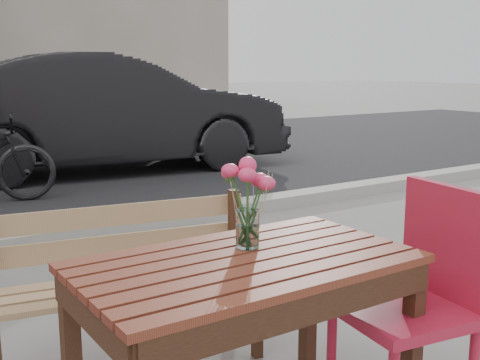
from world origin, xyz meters
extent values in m
cube|color=gray|center=(0.00, 3.00, 0.06)|extent=(30.00, 0.25, 0.12)
cube|color=gray|center=(5.00, 15.00, 3.00)|extent=(7.00, 3.00, 6.00)
cube|color=maroon|center=(0.05, -0.03, 0.72)|extent=(1.19, 0.70, 0.03)
cube|color=black|center=(0.59, -0.32, 0.35)|extent=(0.06, 0.06, 0.70)
cube|color=black|center=(0.59, 0.27, 0.35)|extent=(0.06, 0.06, 0.70)
cube|color=#A37A54|center=(-0.07, 0.76, 0.41)|extent=(1.32, 0.56, 0.03)
cube|color=#A37A54|center=(-0.04, 0.95, 0.62)|extent=(1.27, 0.25, 0.35)
cube|color=black|center=(0.48, 0.51, 0.21)|extent=(0.05, 0.05, 0.42)
cube|color=black|center=(0.53, 0.80, 0.39)|extent=(0.05, 0.05, 0.78)
cube|color=#B11B36|center=(0.63, -0.24, 0.48)|extent=(0.53, 0.53, 0.04)
cube|color=#B11B36|center=(0.84, -0.27, 0.72)|extent=(0.11, 0.47, 0.45)
cylinder|color=#B11B36|center=(0.47, -0.03, 0.23)|extent=(0.04, 0.04, 0.46)
cylinder|color=#B11B36|center=(0.84, -0.08, 0.23)|extent=(0.04, 0.04, 0.46)
cylinder|color=white|center=(0.12, 0.08, 0.81)|extent=(0.09, 0.09, 0.15)
cylinder|color=#346D30|center=(0.12, 0.08, 0.88)|extent=(0.05, 0.05, 0.29)
imported|color=black|center=(1.86, 5.98, 0.78)|extent=(4.88, 2.18, 1.56)
camera|label=1|loc=(-1.08, -1.71, 1.40)|focal=45.00mm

